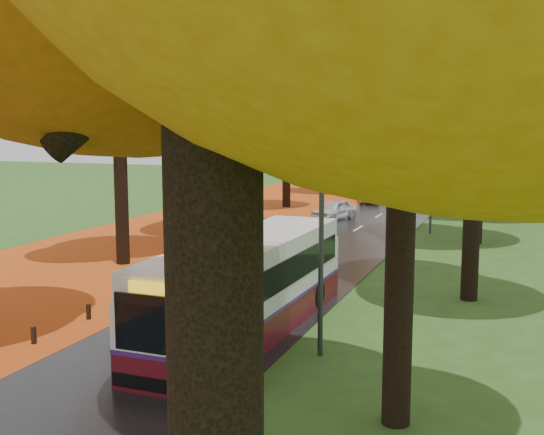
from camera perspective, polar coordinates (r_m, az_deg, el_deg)
The scene contains 14 objects.
road at distance 35.92m, azimuth 5.35°, elevation -2.10°, with size 6.50×90.00×0.04m, color black.
centre_line at distance 35.92m, azimuth 5.35°, elevation -2.07°, with size 0.12×90.00×0.01m, color silver.
leaf_verge at distance 39.22m, azimuth -7.44°, elevation -1.30°, with size 12.00×90.00×0.02m, color maroon.
leaf_drift at distance 36.82m, azimuth 0.77°, elevation -1.79°, with size 0.90×90.00×0.01m, color #B85012.
trees_left at distance 39.89m, azimuth -3.90°, elevation 12.63°, with size 9.20×74.00×13.88m.
trees_right at distance 36.28m, azimuth 17.71°, elevation 12.99°, with size 9.30×74.20×13.96m.
bollard_row at distance 19.88m, azimuth -21.74°, elevation -10.24°, with size 0.11×23.51×0.52m.
streetlamp_near at distance 18.01m, azimuth 3.41°, elevation 2.97°, with size 2.45×0.18×8.00m.
streetlamp_mid at distance 39.53m, azimuth 12.92°, elevation 5.49°, with size 2.45×0.18×8.00m.
streetlamp_far at distance 61.39m, azimuth 15.72°, elevation 6.21°, with size 2.45×0.18×8.00m.
bus at distance 20.39m, azimuth -1.96°, elevation -5.56°, with size 2.65×10.71×2.81m.
car_white at distance 44.21m, azimuth 5.21°, elevation 0.66°, with size 1.52×3.77×1.28m, color silver.
car_silver at distance 54.16m, azimuth 8.13°, elevation 2.03°, with size 1.51×4.34×1.43m, color #A4A7AC.
car_dark at distance 59.84m, azimuth 9.32°, elevation 2.46°, with size 1.72×4.23×1.23m, color black.
Camera 1 is at (9.24, -9.15, 6.28)m, focal length 45.00 mm.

